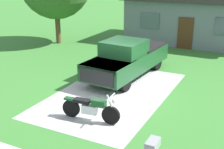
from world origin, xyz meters
name	(u,v)px	position (x,y,z in m)	size (l,w,h in m)	color
ground_plane	(113,93)	(0.00, 0.00, 0.00)	(80.00, 80.00, 0.00)	#37762F
driveway_pad	(113,93)	(0.00, 0.00, 0.00)	(4.44, 7.53, 0.01)	#B2B2B2
motorcycle	(91,108)	(0.41, -2.55, 0.47)	(2.21, 0.70, 1.09)	black
pickup_truck	(128,58)	(-0.35, 2.39, 0.95)	(2.41, 5.75, 1.90)	black
neighbor_house	(195,17)	(0.81, 11.55, 1.79)	(9.60, 5.60, 3.50)	slate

